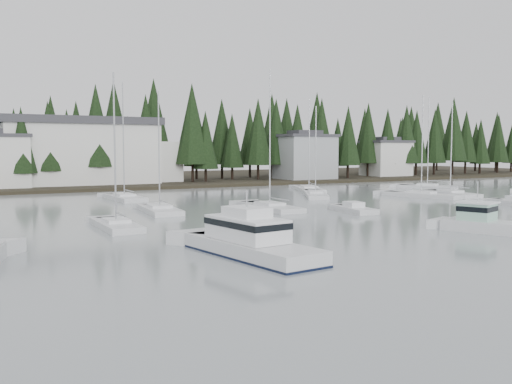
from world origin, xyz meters
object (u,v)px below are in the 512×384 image
house_east_a (305,156)px  sailboat_7 (315,196)px  cabin_cruiser_center (250,245)px  sailboat_11 (427,188)px  sailboat_9 (270,209)px  sailboat_0 (309,190)px  sailboat_10 (421,196)px  harbor_inn (93,152)px  sailboat_12 (450,195)px  sailboat_5 (160,212)px  sailboat_3 (116,227)px  house_east_b (386,157)px  sailboat_4 (124,199)px  runabout_1 (353,211)px  lobster_boat_teal (492,226)px

house_east_a → sailboat_7: size_ratio=0.85×
cabin_cruiser_center → sailboat_11: 62.77m
sailboat_7 → sailboat_9: sailboat_9 is taller
sailboat_0 → sailboat_10: sailboat_0 is taller
cabin_cruiser_center → sailboat_9: 25.72m
harbor_inn → cabin_cruiser_center: size_ratio=2.75×
sailboat_11 → sailboat_10: bearing=102.4°
sailboat_12 → sailboat_5: bearing=100.5°
harbor_inn → sailboat_3: size_ratio=2.30×
house_east_b → cabin_cruiser_center: size_ratio=0.89×
sailboat_4 → sailboat_10: (35.37, -14.41, -0.01)m
cabin_cruiser_center → sailboat_11: size_ratio=0.72×
sailboat_0 → runabout_1: size_ratio=2.18×
house_east_a → sailboat_7: sailboat_7 is taller
sailboat_4 → sailboat_12: size_ratio=1.13×
cabin_cruiser_center → sailboat_3: (-3.95, 15.44, -0.59)m
sailboat_0 → sailboat_7: size_ratio=1.14×
sailboat_0 → sailboat_11: (19.30, -4.68, 0.02)m
cabin_cruiser_center → sailboat_12: 50.48m
house_east_b → sailboat_7: size_ratio=0.77×
house_east_a → sailboat_3: (-48.62, -46.82, -4.82)m
house_east_b → sailboat_4: (-63.18, -24.24, -4.32)m
sailboat_10 → sailboat_12: (4.86, -0.41, -0.00)m
sailboat_3 → runabout_1: sailboat_3 is taller
house_east_a → lobster_boat_teal: size_ratio=1.27×
house_east_b → lobster_boat_teal: bearing=-125.5°
sailboat_0 → sailboat_7: bearing=173.1°
lobster_boat_teal → sailboat_11: sailboat_11 is taller
house_east_b → harbor_inn: (-60.96, 2.34, 1.37)m
house_east_b → sailboat_11: size_ratio=0.64×
sailboat_11 → sailboat_12: bearing=117.7°
harbor_inn → sailboat_4: size_ratio=1.97×
sailboat_4 → sailboat_11: bearing=-95.6°
sailboat_0 → sailboat_11: size_ratio=0.94×
cabin_cruiser_center → house_east_a: bearing=-43.3°
sailboat_4 → sailboat_11: 47.63m
sailboat_5 → sailboat_12: bearing=-83.6°
house_east_b → lobster_boat_teal: 79.51m
lobster_boat_teal → sailboat_9: sailboat_9 is taller
sailboat_4 → harbor_inn: bearing=-6.3°
sailboat_5 → house_east_b: bearing=-52.6°
lobster_boat_teal → harbor_inn: bearing=-7.2°
harbor_inn → sailboat_9: size_ratio=1.98×
harbor_inn → lobster_boat_teal: bearing=-77.5°
harbor_inn → sailboat_12: 56.49m
harbor_inn → sailboat_12: size_ratio=2.24×
house_east_a → house_east_b: size_ratio=1.11×
house_east_a → sailboat_0: (-12.98, -20.99, -4.84)m
house_east_a → cabin_cruiser_center: size_ratio=0.99×
sailboat_11 → sailboat_0: bearing=46.7°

